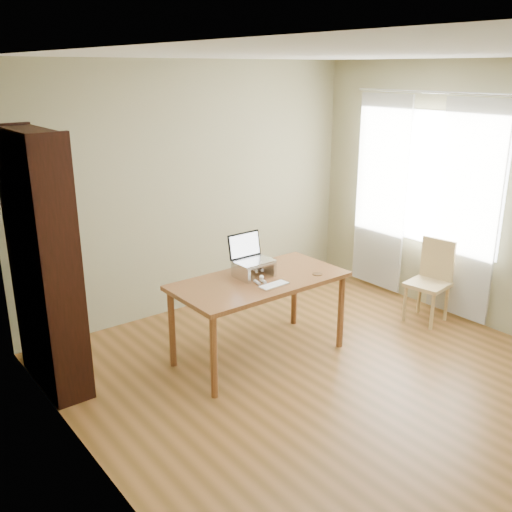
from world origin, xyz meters
The scene contains 10 objects.
room centered at (0.03, 0.01, 1.30)m, with size 4.04×4.54×2.64m.
bookshelf centered at (-1.83, 1.55, 1.05)m, with size 0.30×0.90×2.10m.
curtains centered at (1.92, 0.80, 1.17)m, with size 0.03×1.90×2.25m.
desk centered at (-0.22, 0.86, 0.66)m, with size 1.55×0.78×0.75m.
laptop_stand centered at (-0.22, 0.94, 0.83)m, with size 0.32×0.25×0.13m.
laptop centered at (-0.22, 1.00, 0.94)m, with size 0.34×0.28×0.24m.
keyboard centered at (-0.24, 0.64, 0.76)m, with size 0.28×0.13×0.02m.
coaster centered at (0.26, 0.63, 0.75)m, with size 0.09×0.09×0.01m, color brown.
cat centered at (-0.25, 0.97, 0.81)m, with size 0.23×0.47×0.14m.
chair centered at (1.67, 0.40, 0.46)m, with size 0.43×0.43×0.85m.
Camera 1 is at (-3.11, -2.83, 2.51)m, focal length 40.00 mm.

